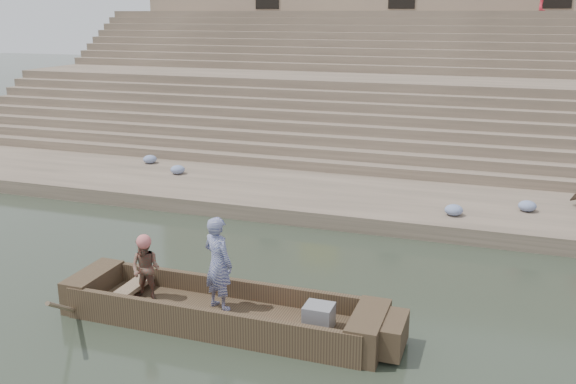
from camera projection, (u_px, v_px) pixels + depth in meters
The scene contains 12 objects.
ground at pixel (260, 355), 9.80m from camera, with size 120.00×120.00×0.00m, color #2C3628.
lower_landing at pixel (369, 202), 17.01m from camera, with size 32.00×4.00×0.40m, color gray.
mid_landing at pixel (412, 116), 23.50m from camera, with size 32.00×3.00×2.80m, color gray.
upper_landing at pixel (436, 69), 29.53m from camera, with size 32.00×3.00×5.20m, color gray.
ghat_steps at pixel (419, 100), 24.93m from camera, with size 32.00×11.00×5.20m.
building_wall at pixel (449, 3), 32.34m from camera, with size 32.00×5.07×11.20m.
main_rowboat at pixel (221, 318), 10.77m from camera, with size 5.00×1.30×0.22m, color brown.
rowboat_trim at pixel (232, 309), 10.65m from camera, with size 6.04×2.63×1.81m.
standing_man at pixel (218, 263), 10.66m from camera, with size 0.60×0.39×1.65m, color navy.
rowing_man at pixel (146, 269), 11.07m from camera, with size 0.56×0.43×1.14m, color #236A50.
television at pixel (318, 316), 10.14m from camera, with size 0.46×0.42×0.40m.
cloth_bundles at pixel (306, 183), 17.62m from camera, with size 11.96×2.83×0.26m.
Camera 1 is at (3.27, -8.10, 5.13)m, focal length 39.37 mm.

